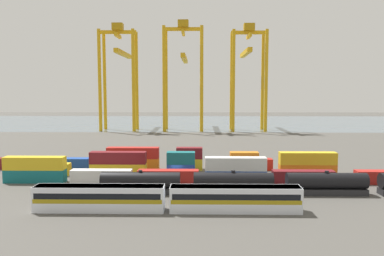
# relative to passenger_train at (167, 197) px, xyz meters

# --- Properties ---
(ground_plane) EXTENTS (420.00, 420.00, 0.00)m
(ground_plane) POSITION_rel_passenger_train_xyz_m (0.11, 62.58, -2.14)
(ground_plane) COLOR #4C4944
(harbour_water) EXTENTS (400.00, 110.00, 0.01)m
(harbour_water) POSITION_rel_passenger_train_xyz_m (0.11, 166.84, -2.14)
(harbour_water) COLOR slate
(harbour_water) RESTS_ON ground_plane
(passenger_train) EXTENTS (40.55, 3.14, 3.90)m
(passenger_train) POSITION_rel_passenger_train_xyz_m (0.00, 0.00, 0.00)
(passenger_train) COLOR silver
(passenger_train) RESTS_ON ground_plane
(freight_tank_row) EXTENTS (80.01, 2.79, 4.25)m
(freight_tank_row) POSITION_rel_passenger_train_xyz_m (27.42, 9.89, -0.15)
(freight_tank_row) COLOR #232326
(freight_tank_row) RESTS_ON ground_plane
(shipping_container_0) EXTENTS (12.10, 2.44, 2.60)m
(shipping_container_0) POSITION_rel_passenger_train_xyz_m (-28.08, 18.13, -0.84)
(shipping_container_0) COLOR #146066
(shipping_container_0) RESTS_ON ground_plane
(shipping_container_1) EXTENTS (12.10, 2.44, 2.60)m
(shipping_container_1) POSITION_rel_passenger_train_xyz_m (-28.08, 18.13, 1.76)
(shipping_container_1) COLOR gold
(shipping_container_1) RESTS_ON shipping_container_0
(shipping_container_2) EXTENTS (12.10, 2.44, 2.60)m
(shipping_container_2) POSITION_rel_passenger_train_xyz_m (-14.68, 18.13, -0.84)
(shipping_container_2) COLOR silver
(shipping_container_2) RESTS_ON ground_plane
(shipping_container_3) EXTENTS (12.10, 2.44, 2.60)m
(shipping_container_3) POSITION_rel_passenger_train_xyz_m (-1.28, 18.13, -0.84)
(shipping_container_3) COLOR #AD211C
(shipping_container_3) RESTS_ON ground_plane
(shipping_container_4) EXTENTS (12.10, 2.44, 2.60)m
(shipping_container_4) POSITION_rel_passenger_train_xyz_m (12.13, 18.13, -0.84)
(shipping_container_4) COLOR #1C4299
(shipping_container_4) RESTS_ON ground_plane
(shipping_container_5) EXTENTS (12.10, 2.44, 2.60)m
(shipping_container_5) POSITION_rel_passenger_train_xyz_m (12.13, 18.13, 1.76)
(shipping_container_5) COLOR silver
(shipping_container_5) RESTS_ON shipping_container_4
(shipping_container_6) EXTENTS (12.10, 2.44, 2.60)m
(shipping_container_6) POSITION_rel_passenger_train_xyz_m (25.53, 18.13, -0.84)
(shipping_container_6) COLOR maroon
(shipping_container_6) RESTS_ON ground_plane
(shipping_container_7) EXTENTS (6.04, 2.44, 2.60)m
(shipping_container_7) POSITION_rel_passenger_train_xyz_m (38.93, 18.13, -0.84)
(shipping_container_7) COLOR #AD211C
(shipping_container_7) RESTS_ON ground_plane
(shipping_container_9) EXTENTS (6.04, 2.44, 2.60)m
(shipping_container_9) POSITION_rel_passenger_train_xyz_m (-26.29, 24.66, -0.84)
(shipping_container_9) COLOR gold
(shipping_container_9) RESTS_ON ground_plane
(shipping_container_10) EXTENTS (12.10, 2.44, 2.60)m
(shipping_container_10) POSITION_rel_passenger_train_xyz_m (-12.66, 24.66, -0.84)
(shipping_container_10) COLOR gold
(shipping_container_10) RESTS_ON ground_plane
(shipping_container_11) EXTENTS (12.10, 2.44, 2.60)m
(shipping_container_11) POSITION_rel_passenger_train_xyz_m (-12.66, 24.66, 1.76)
(shipping_container_11) COLOR maroon
(shipping_container_11) RESTS_ON shipping_container_10
(shipping_container_12) EXTENTS (6.04, 2.44, 2.60)m
(shipping_container_12) POSITION_rel_passenger_train_xyz_m (0.97, 24.66, -0.84)
(shipping_container_12) COLOR #1C4299
(shipping_container_12) RESTS_ON ground_plane
(shipping_container_13) EXTENTS (6.04, 2.44, 2.60)m
(shipping_container_13) POSITION_rel_passenger_train_xyz_m (0.97, 24.66, 1.76)
(shipping_container_13) COLOR #146066
(shipping_container_13) RESTS_ON shipping_container_12
(shipping_container_14) EXTENTS (6.04, 2.44, 2.60)m
(shipping_container_14) POSITION_rel_passenger_train_xyz_m (14.59, 24.66, -0.84)
(shipping_container_14) COLOR gold
(shipping_container_14) RESTS_ON ground_plane
(shipping_container_15) EXTENTS (6.04, 2.44, 2.60)m
(shipping_container_15) POSITION_rel_passenger_train_xyz_m (14.59, 24.66, 1.76)
(shipping_container_15) COLOR orange
(shipping_container_15) RESTS_ON shipping_container_14
(shipping_container_16) EXTENTS (12.10, 2.44, 2.60)m
(shipping_container_16) POSITION_rel_passenger_train_xyz_m (28.22, 24.66, -0.84)
(shipping_container_16) COLOR orange
(shipping_container_16) RESTS_ON ground_plane
(shipping_container_17) EXTENTS (12.10, 2.44, 2.60)m
(shipping_container_17) POSITION_rel_passenger_train_xyz_m (28.22, 24.66, 1.76)
(shipping_container_17) COLOR gold
(shipping_container_17) RESTS_ON shipping_container_16
(shipping_container_18) EXTENTS (12.10, 2.44, 2.60)m
(shipping_container_18) POSITION_rel_passenger_train_xyz_m (-36.95, 31.19, -0.84)
(shipping_container_18) COLOR maroon
(shipping_container_18) RESTS_ON ground_plane
(shipping_container_19) EXTENTS (6.04, 2.44, 2.60)m
(shipping_container_19) POSITION_rel_passenger_train_xyz_m (-23.75, 31.19, -0.84)
(shipping_container_19) COLOR #1C4299
(shipping_container_19) RESTS_ON ground_plane
(shipping_container_20) EXTENTS (12.10, 2.44, 2.60)m
(shipping_container_20) POSITION_rel_passenger_train_xyz_m (-10.56, 31.19, -0.84)
(shipping_container_20) COLOR orange
(shipping_container_20) RESTS_ON ground_plane
(shipping_container_21) EXTENTS (12.10, 2.44, 2.60)m
(shipping_container_21) POSITION_rel_passenger_train_xyz_m (-10.56, 31.19, 1.76)
(shipping_container_21) COLOR #AD211C
(shipping_container_21) RESTS_ON shipping_container_20
(shipping_container_22) EXTENTS (6.04, 2.44, 2.60)m
(shipping_container_22) POSITION_rel_passenger_train_xyz_m (2.64, 31.19, -0.84)
(shipping_container_22) COLOR gold
(shipping_container_22) RESTS_ON ground_plane
(shipping_container_23) EXTENTS (6.04, 2.44, 2.60)m
(shipping_container_23) POSITION_rel_passenger_train_xyz_m (2.64, 31.19, 1.76)
(shipping_container_23) COLOR maroon
(shipping_container_23) RESTS_ON shipping_container_22
(shipping_container_24) EXTENTS (12.10, 2.44, 2.60)m
(shipping_container_24) POSITION_rel_passenger_train_xyz_m (15.84, 31.19, -0.84)
(shipping_container_24) COLOR #AD211C
(shipping_container_24) RESTS_ON ground_plane
(gantry_crane_west) EXTENTS (16.86, 35.29, 49.07)m
(gantry_crane_west) POSITION_rel_passenger_train_xyz_m (-32.27, 123.37, 27.60)
(gantry_crane_west) COLOR gold
(gantry_crane_west) RESTS_ON ground_plane
(gantry_crane_central) EXTENTS (18.40, 39.77, 50.36)m
(gantry_crane_central) POSITION_rel_passenger_train_xyz_m (-2.32, 123.91, 27.88)
(gantry_crane_central) COLOR gold
(gantry_crane_central) RESTS_ON ground_plane
(gantry_crane_east) EXTENTS (16.26, 34.08, 48.74)m
(gantry_crane_east) POSITION_rel_passenger_train_xyz_m (27.63, 123.18, 27.45)
(gantry_crane_east) COLOR gold
(gantry_crane_east) RESTS_ON ground_plane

